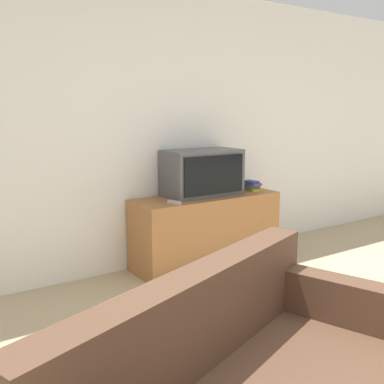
% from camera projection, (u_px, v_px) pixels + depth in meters
% --- Properties ---
extents(wall_back, '(9.00, 0.06, 2.60)m').
position_uv_depth(wall_back, '(112.00, 131.00, 3.98)').
color(wall_back, white).
rests_on(wall_back, ground_plane).
extents(tv_stand, '(1.46, 0.50, 0.68)m').
position_uv_depth(tv_stand, '(206.00, 230.00, 4.35)').
color(tv_stand, '#9E6638').
rests_on(tv_stand, ground_plane).
extents(television, '(0.74, 0.40, 0.44)m').
position_uv_depth(television, '(202.00, 173.00, 4.28)').
color(television, '#4C4C51').
rests_on(television, tv_stand).
extents(book_stack, '(0.15, 0.22, 0.10)m').
position_uv_depth(book_stack, '(251.00, 186.00, 4.57)').
color(book_stack, gold).
rests_on(book_stack, tv_stand).
extents(remote_on_stand, '(0.07, 0.15, 0.02)m').
position_uv_depth(remote_on_stand, '(174.00, 202.00, 3.93)').
color(remote_on_stand, '#B7B7B7').
rests_on(remote_on_stand, tv_stand).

